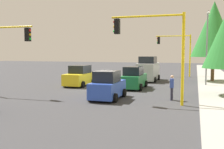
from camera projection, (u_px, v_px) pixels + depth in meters
The scene contains 12 objects.
ground_plane at pixel (100, 88), 24.10m from camera, with size 120.00×120.00×0.00m, color #353538.
sidewalk_kerb at pixel (219, 85), 25.69m from camera, with size 80.00×4.00×0.15m, color gray.
traffic_signal_near_left at pixel (153, 40), 16.36m from camera, with size 0.36×4.59×5.62m.
traffic_signal_far_left at pixel (176, 47), 35.36m from camera, with size 0.36×4.59×5.56m.
traffic_signal_near_right at pixel (2, 46), 19.78m from camera, with size 0.36×4.59×5.24m.
street_lamp_curbside at pixel (207, 40), 24.40m from camera, with size 2.15×0.28×7.00m.
tree_roadside_mid at pixel (214, 29), 28.21m from camera, with size 4.72×4.72×8.66m.
delivery_van_silver at pixel (148, 70), 29.93m from camera, with size 4.80×2.22×2.77m.
car_yellow at pixel (80, 76), 25.64m from camera, with size 4.03×2.07×1.98m.
car_blue at pixel (108, 86), 18.31m from camera, with size 3.63×1.97×1.98m.
car_green at pixel (134, 78), 23.66m from camera, with size 4.00×1.97×1.98m.
pedestrian_crossing at pixel (172, 87), 17.84m from camera, with size 0.40×0.24×1.70m.
Camera 1 is at (22.48, 8.23, 3.25)m, focal length 42.42 mm.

